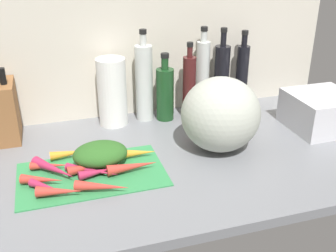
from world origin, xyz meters
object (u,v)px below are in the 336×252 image
at_px(carrot_6, 49,188).
at_px(carrot_10, 42,180).
at_px(carrot_0, 97,172).
at_px(carrot_5, 54,169).
at_px(dish_rack, 321,111).
at_px(carrot_2, 50,166).
at_px(bottle_1, 165,93).
at_px(cutting_board, 92,174).
at_px(carrot_1, 133,166).
at_px(bottle_0, 144,82).
at_px(carrot_4, 72,153).
at_px(winter_squash, 221,114).
at_px(bottle_4, 221,77).
at_px(bottle_3, 203,75).
at_px(carrot_9, 59,191).
at_px(carrot_11, 92,171).
at_px(carrot_8, 91,167).
at_px(carrot_7, 104,153).
at_px(bottle_5, 242,75).
at_px(knife_block, 0,111).
at_px(bottle_2, 189,86).
at_px(carrot_3, 102,187).
at_px(paper_towel_roll, 112,92).

xyz_separation_m(carrot_6, carrot_10, (-0.02, 0.04, 0.00)).
bearing_deg(carrot_10, carrot_0, -1.55).
distance_m(carrot_5, dish_rack, 0.97).
bearing_deg(carrot_2, bottle_1, 31.51).
relative_size(cutting_board, carrot_1, 2.79).
height_order(carrot_2, bottle_0, bottle_0).
relative_size(carrot_4, winter_squash, 0.52).
relative_size(carrot_4, bottle_1, 0.52).
bearing_deg(bottle_0, bottle_1, -17.13).
bearing_deg(carrot_2, bottle_4, 23.12).
bearing_deg(carrot_10, bottle_3, 31.38).
bearing_deg(carrot_5, carrot_9, -86.05).
height_order(carrot_11, bottle_1, bottle_1).
distance_m(carrot_8, dish_rack, 0.86).
distance_m(bottle_1, dish_rack, 0.58).
bearing_deg(bottle_4, carrot_7, -152.27).
bearing_deg(winter_squash, carrot_2, 178.74).
xyz_separation_m(carrot_1, bottle_5, (0.55, 0.39, 0.11)).
height_order(carrot_1, knife_block, knife_block).
bearing_deg(carrot_10, bottle_2, 31.22).
relative_size(bottle_4, bottle_5, 1.06).
height_order(carrot_7, knife_block, knife_block).
relative_size(carrot_3, carrot_5, 0.93).
bearing_deg(carrot_8, carrot_9, -133.17).
bearing_deg(carrot_9, bottle_0, 51.97).
bearing_deg(carrot_2, paper_towel_roll, 49.35).
bearing_deg(carrot_8, bottle_4, 31.01).
distance_m(carrot_2, carrot_8, 0.13).
height_order(carrot_7, winter_squash, winter_squash).
xyz_separation_m(winter_squash, dish_rack, (0.42, 0.04, -0.06)).
bearing_deg(carrot_5, bottle_4, 25.68).
bearing_deg(carrot_8, winter_squash, 4.79).
bearing_deg(carrot_7, carrot_1, -56.91).
height_order(bottle_1, bottle_4, bottle_4).
height_order(knife_block, dish_rack, knife_block).
bearing_deg(carrot_4, carrot_2, -141.83).
bearing_deg(bottle_4, carrot_10, -152.43).
bearing_deg(carrot_2, carrot_4, 38.17).
relative_size(carrot_7, knife_block, 0.54).
bearing_deg(carrot_4, bottle_0, 38.69).
distance_m(carrot_8, carrot_9, 0.15).
relative_size(carrot_7, carrot_8, 0.99).
xyz_separation_m(winter_squash, bottle_5, (0.23, 0.32, 0.01)).
bearing_deg(carrot_3, carrot_8, 96.91).
relative_size(bottle_4, dish_rack, 1.46).
bearing_deg(bottle_5, carrot_9, -148.97).
distance_m(winter_squash, bottle_5, 0.39).
distance_m(carrot_4, carrot_8, 0.11).
xyz_separation_m(carrot_2, winter_squash, (0.55, -0.01, 0.10)).
xyz_separation_m(carrot_8, bottle_5, (0.67, 0.35, 0.11)).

